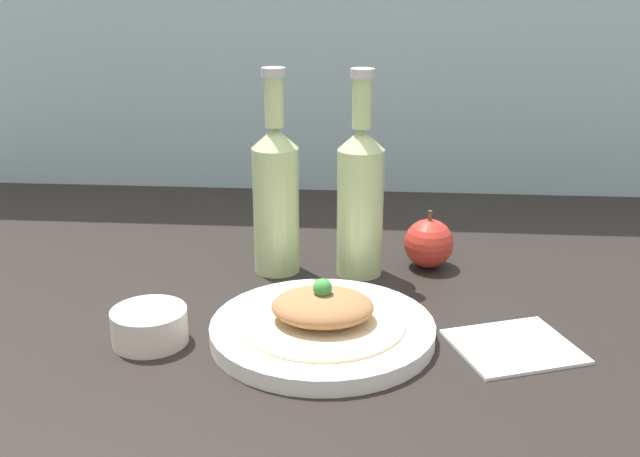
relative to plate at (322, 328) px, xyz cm
name	(u,v)px	position (x,y,z in cm)	size (l,w,h in cm)	color
ground_plane	(365,321)	(4.75, 8.89, -3.24)	(180.00, 110.00, 4.00)	black
plate	(322,328)	(0.00, 0.00, 0.00)	(25.83, 25.83, 2.33)	white
plated_food	(322,310)	(0.00, 0.00, 2.29)	(19.07, 19.07, 5.43)	beige
cider_bottle_left	(276,195)	(-7.96, 20.04, 9.88)	(6.33, 6.33, 28.22)	#B7D18E
cider_bottle_right	(360,197)	(3.56, 20.04, 9.88)	(6.33, 6.33, 28.22)	#B7D18E
apple	(429,243)	(13.28, 23.10, 2.27)	(7.02, 7.02, 8.36)	red
napkin	(514,345)	(21.59, -0.68, -0.84)	(16.15, 15.28, 0.80)	white
dipping_bowl	(150,326)	(-19.46, -2.51, 0.76)	(8.60, 8.60, 3.99)	silver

